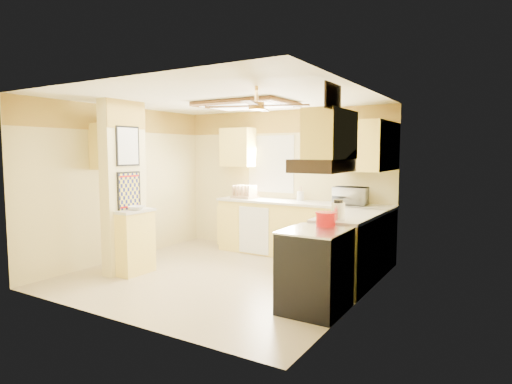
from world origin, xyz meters
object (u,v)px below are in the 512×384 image
Objects in this scene: microwave at (351,196)px; kettle at (338,211)px; stove at (315,270)px; bowl at (137,208)px; dutch_oven at (326,219)px.

microwave is 2.02× the size of kettle.
stove is at bearing 95.33° from microwave.
bowl is (-2.43, -2.16, -0.11)m from microwave.
kettle is (2.81, 0.57, 0.09)m from bowl.
microwave is 2.24× the size of bowl.
microwave is (-0.33, 2.16, 0.62)m from stove.
bowl is at bearing 179.93° from stove.
microwave reaches higher than bowl.
microwave is at bearing 103.33° from kettle.
bowl is at bearing -174.42° from dutch_oven.
dutch_oven is (2.77, 0.27, 0.03)m from bowl.
microwave is at bearing 98.72° from stove.
stove is at bearing -91.60° from dutch_oven.
dutch_oven reaches higher than stove.
microwave is 1.92m from dutch_oven.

